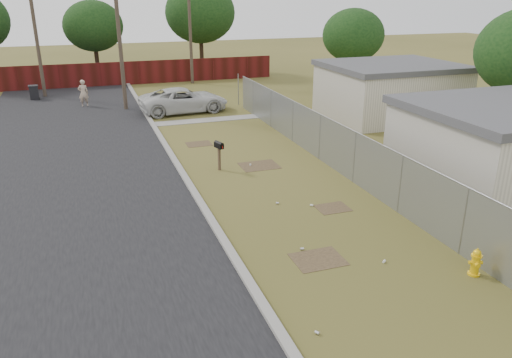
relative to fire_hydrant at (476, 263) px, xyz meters
name	(u,v)px	position (x,y,z in m)	size (l,w,h in m)	color
ground	(279,192)	(-2.70, 7.05, -0.36)	(120.00, 120.00, 0.00)	brown
street	(83,148)	(-9.46, 15.10, -0.34)	(15.10, 60.00, 0.12)	black
chainlink_fence	(342,155)	(0.42, 8.07, 0.44)	(0.10, 27.06, 2.02)	gray
privacy_fence	(87,75)	(-8.70, 32.05, 0.54)	(30.00, 0.12, 1.80)	#4F1110
utility_poles	(118,27)	(-6.37, 27.71, 4.33)	(12.60, 8.24, 9.00)	#483A30
houses	(445,113)	(7.00, 10.18, 1.20)	(9.30, 17.24, 3.10)	silver
horizon_trees	(176,24)	(-1.86, 30.60, 4.27)	(33.32, 31.94, 7.78)	black
fire_hydrant	(476,263)	(0.00, 0.00, 0.00)	(0.39, 0.39, 0.77)	#E8B60C
mailbox	(219,148)	(-4.13, 10.08, 0.61)	(0.32, 0.53, 1.23)	brown
pickup_truck	(184,100)	(-3.39, 21.05, 0.38)	(2.46, 5.34, 1.48)	silver
pedestrian	(83,93)	(-9.13, 24.77, 0.50)	(0.62, 0.41, 1.71)	#C0A58C
trash_bin	(34,92)	(-12.31, 28.20, 0.14)	(0.68, 0.69, 0.97)	black
scattered_litter	(301,225)	(-3.09, 4.13, -0.32)	(3.17, 11.16, 0.07)	silver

